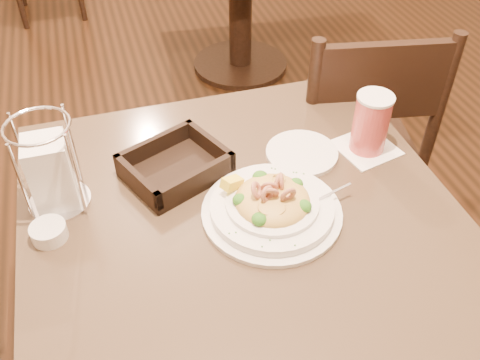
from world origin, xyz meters
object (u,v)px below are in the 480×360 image
object	(u,v)px
side_plate	(302,153)
butter_ramekin	(49,232)
drink_glass	(371,123)
bread_basket	(176,167)
pasta_bowl	(272,205)
dining_chair_near	(352,142)
napkin_caddy	(51,171)
main_table	(242,285)

from	to	relation	value
side_plate	butter_ramekin	xyz separation A→B (m)	(-0.57, -0.10, 0.01)
drink_glass	butter_ramekin	size ratio (longest dim) A/B	2.18
drink_glass	bread_basket	world-z (taller)	drink_glass
pasta_bowl	drink_glass	xyz separation A→B (m)	(0.29, 0.14, 0.05)
drink_glass	butter_ramekin	world-z (taller)	drink_glass
drink_glass	bread_basket	size ratio (longest dim) A/B	0.60
dining_chair_near	butter_ramekin	size ratio (longest dim) A/B	13.08
side_plate	butter_ramekin	distance (m)	0.58
dining_chair_near	bread_basket	xyz separation A→B (m)	(-0.61, -0.28, 0.28)
pasta_bowl	napkin_caddy	distance (m)	0.45
dining_chair_near	drink_glass	xyz separation A→B (m)	(-0.16, -0.32, 0.33)
main_table	drink_glass	bearing A→B (deg)	20.30
bread_basket	butter_ramekin	world-z (taller)	bread_basket
drink_glass	napkin_caddy	bearing A→B (deg)	178.48
pasta_bowl	drink_glass	world-z (taller)	drink_glass
napkin_caddy	drink_glass	bearing A→B (deg)	-1.52
side_plate	bread_basket	bearing A→B (deg)	176.83
dining_chair_near	butter_ramekin	distance (m)	1.01
drink_glass	side_plate	xyz separation A→B (m)	(-0.16, 0.02, -0.07)
dining_chair_near	bread_basket	size ratio (longest dim) A/B	3.59
pasta_bowl	drink_glass	distance (m)	0.32
pasta_bowl	bread_basket	size ratio (longest dim) A/B	1.24
napkin_caddy	side_plate	bearing A→B (deg)	0.20
main_table	side_plate	size ratio (longest dim) A/B	5.34
pasta_bowl	bread_basket	distance (m)	0.24
main_table	bread_basket	world-z (taller)	bread_basket
main_table	napkin_caddy	xyz separation A→B (m)	(-0.36, 0.15, 0.33)
pasta_bowl	bread_basket	world-z (taller)	pasta_bowl
napkin_caddy	butter_ramekin	distance (m)	0.12
main_table	napkin_caddy	distance (m)	0.51
main_table	pasta_bowl	xyz separation A→B (m)	(0.06, -0.01, 0.26)
dining_chair_near	napkin_caddy	distance (m)	0.97
dining_chair_near	bread_basket	bearing A→B (deg)	35.43
dining_chair_near	butter_ramekin	world-z (taller)	dining_chair_near
drink_glass	side_plate	bearing A→B (deg)	172.46
main_table	butter_ramekin	size ratio (longest dim) A/B	12.65
side_plate	drink_glass	bearing A→B (deg)	-7.54
main_table	butter_ramekin	xyz separation A→B (m)	(-0.38, 0.05, 0.25)
drink_glass	butter_ramekin	bearing A→B (deg)	-173.85
main_table	side_plate	xyz separation A→B (m)	(0.19, 0.15, 0.24)
pasta_bowl	bread_basket	xyz separation A→B (m)	(-0.16, 0.18, -0.01)
bread_basket	pasta_bowl	bearing A→B (deg)	-47.42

